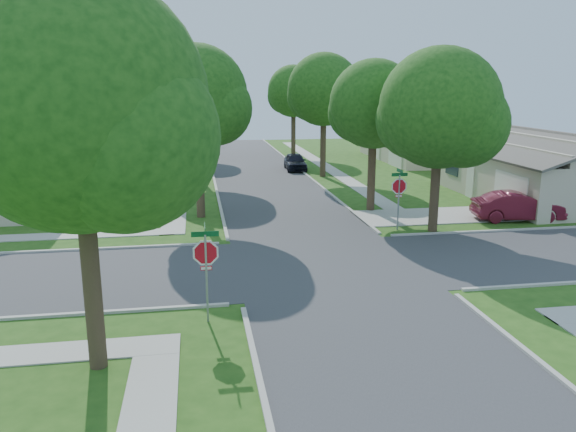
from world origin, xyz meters
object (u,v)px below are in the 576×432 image
(tree_ne_corner, at_px, (441,114))
(car_driveway, at_px, (518,206))
(tree_e_near, at_px, (375,108))
(tree_e_far, at_px, (294,94))
(house_nw_near, at_px, (8,177))
(car_curb_west, at_px, (210,141))
(stop_sign_sw, at_px, (206,257))
(house_ne_far, at_px, (422,143))
(house_ne_near, at_px, (536,173))
(house_nw_far, at_px, (69,146))
(tree_sw_corner, at_px, (81,115))
(tree_e_mid, at_px, (325,93))
(tree_w_mid, at_px, (196,90))
(car_curb_east, at_px, (295,162))
(stop_sign_ne, at_px, (399,189))
(tree_w_far, at_px, (196,99))
(tree_w_near, at_px, (198,100))

(tree_ne_corner, xyz_separation_m, car_driveway, (5.14, 1.29, -4.85))
(tree_e_near, height_order, tree_ne_corner, tree_ne_corner)
(tree_e_far, height_order, house_nw_near, tree_e_far)
(house_nw_near, relative_size, car_curb_west, 3.03)
(tree_e_near, bearing_deg, tree_e_far, 90.00)
(stop_sign_sw, height_order, house_nw_near, house_nw_near)
(house_ne_far, bearing_deg, tree_ne_corner, -111.23)
(house_ne_near, height_order, house_nw_far, same)
(tree_e_far, xyz_separation_m, tree_sw_corner, (-12.19, -41.00, 0.28))
(tree_e_far, relative_size, house_ne_far, 0.64)
(tree_e_mid, height_order, car_driveway, tree_e_mid)
(tree_e_near, bearing_deg, tree_sw_corner, -127.30)
(house_nw_near, bearing_deg, house_ne_near, -7.13)
(tree_e_far, distance_m, tree_w_mid, 16.05)
(tree_e_mid, xyz_separation_m, tree_e_far, (-0.00, 13.00, -0.27))
(tree_ne_corner, height_order, car_curb_west, tree_ne_corner)
(tree_sw_corner, relative_size, car_curb_east, 2.37)
(stop_sign_sw, xyz_separation_m, house_nw_far, (-11.29, 36.70, -0.51))
(tree_w_mid, bearing_deg, house_ne_near, -25.88)
(tree_sw_corner, bearing_deg, stop_sign_ne, 43.94)
(house_nw_near, xyz_separation_m, car_curb_west, (12.79, 28.02, -0.86))
(tree_w_far, xyz_separation_m, car_curb_east, (7.85, -9.41, -4.82))
(tree_e_near, distance_m, tree_w_far, 26.71)
(tree_sw_corner, distance_m, house_ne_far, 43.20)
(car_driveway, bearing_deg, tree_w_near, 86.95)
(tree_ne_corner, relative_size, car_curb_west, 1.93)
(house_ne_near, bearing_deg, house_nw_near, 172.87)
(tree_w_near, height_order, tree_w_far, tree_w_near)
(house_ne_far, bearing_deg, car_curb_west, 143.85)
(stop_sign_ne, bearing_deg, tree_e_mid, 89.80)
(house_nw_far, bearing_deg, tree_w_far, 10.05)
(tree_e_near, xyz_separation_m, house_nw_near, (-20.74, 5.99, -4.13))
(tree_e_far, relative_size, tree_w_near, 0.97)
(tree_e_far, xyz_separation_m, car_curb_west, (-7.95, 9.01, -5.33))
(car_driveway, bearing_deg, tree_w_far, 38.74)
(tree_w_far, xyz_separation_m, house_nw_far, (-11.34, -2.01, -3.99))
(tree_w_far, bearing_deg, tree_e_mid, -54.10)
(tree_w_mid, xyz_separation_m, tree_ne_corner, (11.00, -16.80, -0.90))
(tree_w_far, bearing_deg, house_ne_near, -48.10)
(house_nw_far, relative_size, car_curb_east, 3.38)
(tree_e_near, bearing_deg, tree_ne_corner, -71.47)
(car_curb_east, bearing_deg, tree_sw_corner, -105.90)
(car_curb_west, bearing_deg, tree_w_far, 85.15)
(tree_sw_corner, bearing_deg, car_driveway, 33.42)
(tree_w_far, bearing_deg, house_ne_far, -13.64)
(tree_e_far, distance_m, tree_sw_corner, 42.77)
(tree_sw_corner, height_order, house_ne_far, tree_sw_corner)
(car_curb_east, height_order, car_curb_west, car_curb_east)
(tree_e_far, bearing_deg, house_ne_far, -24.03)
(tree_w_far, bearing_deg, car_curb_west, 80.86)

